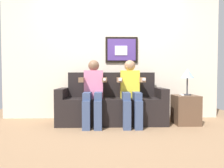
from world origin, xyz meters
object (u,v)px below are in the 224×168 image
Objects in this scene: side_table_right at (186,110)px; table_lamp at (187,75)px; couch at (112,105)px; person_on_right at (131,90)px; spare_remote_on_table at (182,95)px; person_on_left at (93,90)px.

side_table_right is 1.09× the size of table_lamp.
couch is 1.68× the size of person_on_right.
spare_remote_on_table is (0.89, 0.04, -0.10)m from person_on_right.
person_on_left reaches higher than table_lamp.
person_on_right is 0.90m from spare_remote_on_table.
side_table_right is at bearing 2.19° from person_on_left.
person_on_left is 2.41× the size of table_lamp.
person_on_right is 1.04m from table_lamp.
person_on_left is 1.00× the size of person_on_right.
person_on_right is 2.22× the size of side_table_right.
person_on_left is 0.63m from person_on_right.
person_on_left is at bearing -178.47° from spare_remote_on_table.
couch is at bearing 174.00° from spare_remote_on_table.
spare_remote_on_table is at bearing -165.39° from side_table_right.
spare_remote_on_table is at bearing -157.72° from table_lamp.
person_on_left is at bearing -177.81° from side_table_right.
couch is 0.46m from person_on_left.
spare_remote_on_table reaches higher than side_table_right.
side_table_right is at bearing 14.61° from spare_remote_on_table.
person_on_left is at bearing -176.95° from table_lamp.
side_table_right is (0.97, 0.06, -0.36)m from person_on_right.
side_table_right is 3.85× the size of spare_remote_on_table.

